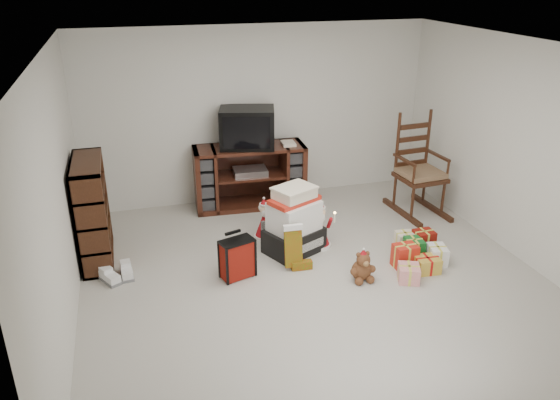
% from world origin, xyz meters
% --- Properties ---
extents(room, '(5.01, 5.01, 2.51)m').
position_xyz_m(room, '(0.00, 0.00, 1.25)').
color(room, '#ADAA9F').
rests_on(room, ground).
extents(tv_stand, '(1.59, 0.66, 0.89)m').
position_xyz_m(tv_stand, '(-0.20, 2.19, 0.45)').
color(tv_stand, '#431A13').
rests_on(tv_stand, floor).
extents(bookshelf, '(0.33, 1.00, 1.22)m').
position_xyz_m(bookshelf, '(-2.30, 1.16, 0.59)').
color(bookshelf, '#3D1F10').
rests_on(bookshelf, floor).
extents(rocking_chair, '(0.65, 1.00, 1.45)m').
position_xyz_m(rocking_chair, '(2.00, 1.36, 0.50)').
color(rocking_chair, '#3D1F10').
rests_on(rocking_chair, floor).
extents(gift_pile, '(0.79, 0.71, 0.82)m').
position_xyz_m(gift_pile, '(-0.02, 0.68, 0.36)').
color(gift_pile, black).
rests_on(gift_pile, floor).
extents(red_suitcase, '(0.39, 0.28, 0.54)m').
position_xyz_m(red_suitcase, '(-0.80, 0.27, 0.23)').
color(red_suitcase, maroon).
rests_on(red_suitcase, floor).
extents(stocking, '(0.26, 0.13, 0.55)m').
position_xyz_m(stocking, '(-0.15, 0.28, 0.28)').
color(stocking, '#0E7F11').
rests_on(stocking, floor).
extents(teddy_bear, '(0.23, 0.20, 0.34)m').
position_xyz_m(teddy_bear, '(0.50, -0.16, 0.15)').
color(teddy_bear, brown).
rests_on(teddy_bear, floor).
extents(santa_figurine, '(0.30, 0.29, 0.62)m').
position_xyz_m(santa_figurine, '(0.32, 0.71, 0.24)').
color(santa_figurine, maroon).
rests_on(santa_figurine, floor).
extents(mrs_claus_figurine, '(0.27, 0.25, 0.54)m').
position_xyz_m(mrs_claus_figurine, '(-0.27, 1.14, 0.21)').
color(mrs_claus_figurine, maroon).
rests_on(mrs_claus_figurine, floor).
extents(sneaker_pair, '(0.40, 0.33, 0.11)m').
position_xyz_m(sneaker_pair, '(-2.09, 0.61, 0.05)').
color(sneaker_pair, white).
rests_on(sneaker_pair, floor).
extents(gift_cluster, '(0.68, 0.99, 0.23)m').
position_xyz_m(gift_cluster, '(1.28, 0.03, 0.12)').
color(gift_cluster, red).
rests_on(gift_cluster, floor).
extents(crt_television, '(0.85, 0.70, 0.54)m').
position_xyz_m(crt_television, '(-0.23, 2.18, 1.16)').
color(crt_television, black).
rests_on(crt_television, tv_stand).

